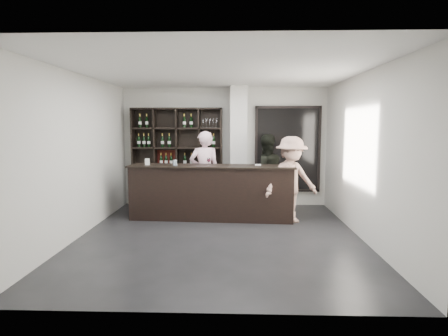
{
  "coord_description": "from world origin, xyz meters",
  "views": [
    {
      "loc": [
        0.3,
        -6.51,
        2.0
      ],
      "look_at": [
        0.04,
        1.1,
        1.11
      ],
      "focal_mm": 30.0,
      "sensor_mm": 36.0,
      "label": 1
    }
  ],
  "objects_px": {
    "wine_shelf": "(177,157)",
    "taster_pink": "(205,172)",
    "taster_black": "(265,174)",
    "customer": "(291,180)",
    "tasting_counter": "(211,192)"
  },
  "relations": [
    {
      "from": "wine_shelf",
      "to": "taster_black",
      "type": "bearing_deg",
      "value": -18.8
    },
    {
      "from": "tasting_counter",
      "to": "wine_shelf",
      "type": "bearing_deg",
      "value": 128.79
    },
    {
      "from": "tasting_counter",
      "to": "customer",
      "type": "relative_size",
      "value": 1.97
    },
    {
      "from": "wine_shelf",
      "to": "customer",
      "type": "distance_m",
      "value": 2.99
    },
    {
      "from": "tasting_counter",
      "to": "customer",
      "type": "bearing_deg",
      "value": -4.54
    },
    {
      "from": "wine_shelf",
      "to": "taster_pink",
      "type": "distance_m",
      "value": 1.06
    },
    {
      "from": "customer",
      "to": "wine_shelf",
      "type": "bearing_deg",
      "value": 128.9
    },
    {
      "from": "wine_shelf",
      "to": "tasting_counter",
      "type": "bearing_deg",
      "value": -54.63
    },
    {
      "from": "wine_shelf",
      "to": "tasting_counter",
      "type": "relative_size",
      "value": 0.69
    },
    {
      "from": "taster_pink",
      "to": "taster_black",
      "type": "relative_size",
      "value": 1.04
    },
    {
      "from": "taster_black",
      "to": "customer",
      "type": "height_order",
      "value": "taster_black"
    },
    {
      "from": "wine_shelf",
      "to": "taster_pink",
      "type": "relative_size",
      "value": 1.29
    },
    {
      "from": "tasting_counter",
      "to": "taster_pink",
      "type": "xyz_separation_m",
      "value": [
        -0.19,
        0.58,
        0.35
      ]
    },
    {
      "from": "wine_shelf",
      "to": "tasting_counter",
      "type": "height_order",
      "value": "wine_shelf"
    },
    {
      "from": "wine_shelf",
      "to": "tasting_counter",
      "type": "xyz_separation_m",
      "value": [
        0.92,
        -1.3,
        -0.62
      ]
    }
  ]
}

